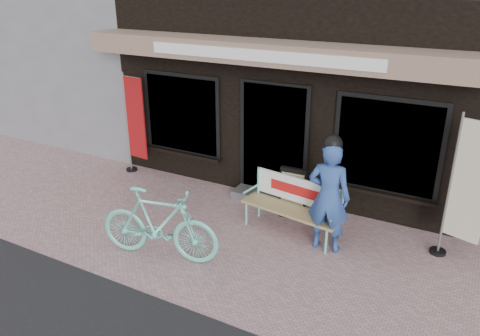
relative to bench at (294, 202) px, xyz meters
The scene contains 9 objects.
ground 1.38m from the bench, 131.64° to the right, with size 70.00×70.00×0.00m, color #B68B8E.
storefront 4.78m from the bench, 101.90° to the left, with size 7.00×6.77×6.00m.
neighbor_left_near 10.73m from the bench, 154.04° to the left, with size 10.00×7.00×6.40m, color slate.
bench is the anchor object (origin of this frame).
person 0.77m from the bench, 20.41° to the right, with size 0.66×0.46×1.84m.
bicycle 2.19m from the bench, 131.21° to the right, with size 0.52×1.85×1.11m, color #6DD4C2.
nobori_red 3.96m from the bench, 169.06° to the left, with size 0.63×0.25×2.13m.
nobori_cream 2.51m from the bench, ahead, with size 0.65×0.33×2.21m.
menu_stand 0.44m from the bench, 113.76° to the left, with size 0.47×0.12×0.94m.
Camera 1 is at (3.28, -5.39, 3.89)m, focal length 35.00 mm.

